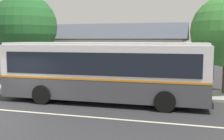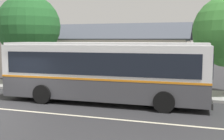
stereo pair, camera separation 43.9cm
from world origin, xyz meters
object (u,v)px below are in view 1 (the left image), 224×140
(transit_bus, at_px, (104,70))
(bike_rack, at_px, (6,76))
(street_tree_secondary, at_px, (25,28))
(bench_by_building, at_px, (34,80))

(transit_bus, relative_size, bike_rack, 9.36)
(transit_bus, xyz_separation_m, street_tree_secondary, (-7.37, 4.10, 2.48))
(bench_by_building, relative_size, bike_rack, 1.48)
(transit_bus, height_order, bench_by_building, transit_bus)
(bench_by_building, distance_m, bike_rack, 2.56)
(street_tree_secondary, bearing_deg, bench_by_building, -42.46)
(street_tree_secondary, xyz_separation_m, bike_rack, (-1.07, -0.87, -3.50))
(bench_by_building, distance_m, street_tree_secondary, 4.12)
(bench_by_building, xyz_separation_m, street_tree_secondary, (-1.45, 1.33, 3.62))
(bike_rack, bearing_deg, transit_bus, -20.93)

